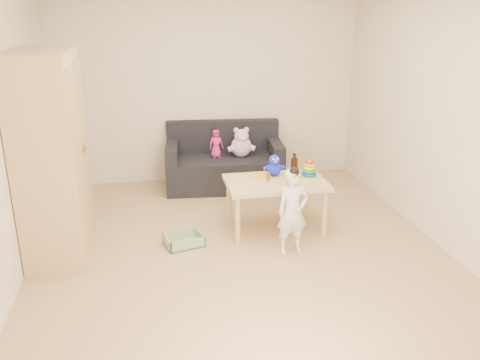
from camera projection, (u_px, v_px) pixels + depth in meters
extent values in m
plane|color=tan|center=(240.00, 250.00, 5.04)|extent=(4.50, 4.50, 0.00)
plane|color=beige|center=(208.00, 84.00, 6.69)|extent=(4.00, 0.00, 4.00)
plane|color=beige|center=(324.00, 223.00, 2.52)|extent=(4.00, 0.00, 4.00)
plane|color=beige|center=(6.00, 132.00, 4.25)|extent=(0.00, 4.50, 4.50)
plane|color=beige|center=(441.00, 113.00, 4.96)|extent=(0.00, 4.50, 4.50)
cube|color=tan|center=(52.00, 156.00, 4.75)|extent=(0.54, 1.07, 1.93)
cube|color=black|center=(224.00, 172.00, 6.68)|extent=(1.56, 0.89, 0.42)
cube|color=tan|center=(275.00, 205.00, 5.42)|extent=(1.05, 0.67, 0.55)
imported|color=white|center=(293.00, 212.00, 4.89)|extent=(0.32, 0.22, 0.83)
imported|color=#C3247C|center=(216.00, 144.00, 6.51)|extent=(0.20, 0.15, 0.36)
cylinder|color=#CCDB0B|center=(309.00, 176.00, 5.44)|extent=(0.15, 0.15, 0.02)
cylinder|color=silver|center=(309.00, 168.00, 5.41)|extent=(0.02, 0.02, 0.18)
torus|color=#0A38AA|center=(309.00, 174.00, 5.43)|extent=(0.17, 0.17, 0.04)
torus|color=#158C18|center=(309.00, 171.00, 5.41)|extent=(0.15, 0.15, 0.04)
torus|color=gold|center=(309.00, 168.00, 5.40)|extent=(0.13, 0.13, 0.03)
torus|color=#FF980D|center=(309.00, 165.00, 5.39)|extent=(0.11, 0.11, 0.03)
torus|color=#B9240A|center=(310.00, 162.00, 5.38)|extent=(0.09, 0.09, 0.03)
cylinder|color=black|center=(294.00, 165.00, 5.55)|extent=(0.08, 0.08, 0.17)
cylinder|color=black|center=(294.00, 157.00, 5.51)|extent=(0.03, 0.03, 0.05)
cylinder|color=black|center=(295.00, 154.00, 5.50)|extent=(0.04, 0.04, 0.01)
cube|color=gold|center=(262.00, 177.00, 5.43)|extent=(0.19, 0.19, 0.01)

